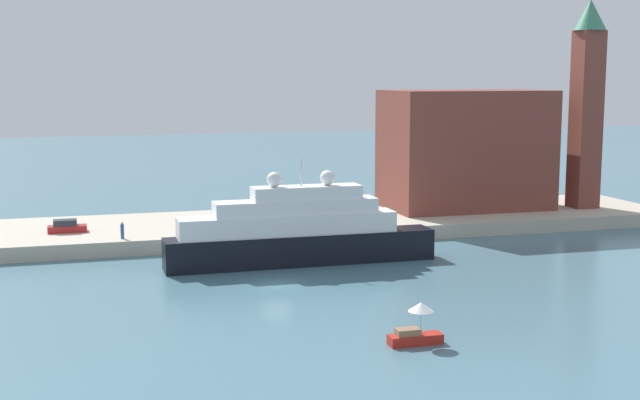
{
  "coord_description": "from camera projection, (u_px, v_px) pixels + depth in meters",
  "views": [
    {
      "loc": [
        -17.02,
        -72.44,
        18.43
      ],
      "look_at": [
        5.75,
        6.0,
        6.57
      ],
      "focal_mm": 48.31,
      "sensor_mm": 36.0,
      "label": 1
    }
  ],
  "objects": [
    {
      "name": "person_figure",
      "position": [
        122.0,
        231.0,
        89.36
      ],
      "size": [
        0.36,
        0.36,
        1.75
      ],
      "color": "#334C8C",
      "rests_on": "quay_dock"
    },
    {
      "name": "large_yacht",
      "position": [
        298.0,
        232.0,
        84.3
      ],
      "size": [
        26.84,
        3.56,
        10.43
      ],
      "color": "black",
      "rests_on": "ground"
    },
    {
      "name": "small_motorboat",
      "position": [
        416.0,
        328.0,
        59.31
      ],
      "size": [
        3.8,
        1.78,
        2.95
      ],
      "color": "#B22319",
      "rests_on": "ground"
    },
    {
      "name": "bell_tower",
      "position": [
        587.0,
        97.0,
        108.77
      ],
      "size": [
        4.06,
        4.06,
        26.25
      ],
      "color": "brown",
      "rests_on": "quay_dock"
    },
    {
      "name": "harbor_building",
      "position": [
        465.0,
        149.0,
        109.7
      ],
      "size": [
        20.16,
        11.92,
        14.97
      ],
      "primitive_type": "cube",
      "color": "brown",
      "rests_on": "quay_dock"
    },
    {
      "name": "parked_car",
      "position": [
        67.0,
        227.0,
        93.09
      ],
      "size": [
        4.09,
        1.69,
        1.38
      ],
      "color": "#B21E1E",
      "rests_on": "quay_dock"
    },
    {
      "name": "ground",
      "position": [
        277.0,
        285.0,
        76.19
      ],
      "size": [
        400.0,
        400.0,
        0.0
      ],
      "primitive_type": "plane",
      "color": "slate"
    },
    {
      "name": "quay_dock",
      "position": [
        227.0,
        228.0,
        99.94
      ],
      "size": [
        110.0,
        18.21,
        1.6
      ],
      "primitive_type": "cube",
      "color": "#B7AD99",
      "rests_on": "ground"
    },
    {
      "name": "mooring_bollard",
      "position": [
        251.0,
        229.0,
        92.54
      ],
      "size": [
        0.37,
        0.37,
        0.83
      ],
      "primitive_type": "cylinder",
      "color": "black",
      "rests_on": "quay_dock"
    }
  ]
}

